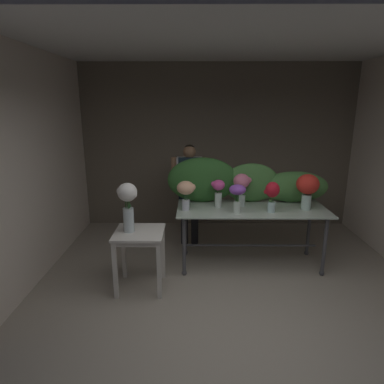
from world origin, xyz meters
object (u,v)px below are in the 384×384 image
(side_table_white, at_px, (139,240))
(florist, at_px, (190,184))
(vase_crimson_roses, at_px, (272,194))
(vase_scarlet_peonies, at_px, (307,187))
(vase_rosy_hydrangea, at_px, (242,186))
(vase_violet_dahlias, at_px, (238,194))
(vase_fuchsia_tulips, at_px, (218,191))
(vase_peach_snapdragons, at_px, (186,191))
(display_table_glass, at_px, (251,217))
(vase_white_roses_tall, at_px, (128,202))

(side_table_white, distance_m, florist, 1.56)
(vase_crimson_roses, bearing_deg, side_table_white, -164.97)
(vase_scarlet_peonies, height_order, vase_rosy_hydrangea, vase_scarlet_peonies)
(florist, height_order, vase_crimson_roses, florist)
(vase_violet_dahlias, distance_m, vase_rosy_hydrangea, 0.34)
(vase_rosy_hydrangea, bearing_deg, vase_fuchsia_tulips, -169.88)
(side_table_white, distance_m, vase_peach_snapdragons, 0.93)
(vase_scarlet_peonies, distance_m, vase_fuchsia_tulips, 1.21)
(side_table_white, relative_size, vase_fuchsia_tulips, 1.93)
(vase_scarlet_peonies, xyz_separation_m, vase_fuchsia_tulips, (-1.20, 0.10, -0.08))
(side_table_white, bearing_deg, display_table_glass, 23.22)
(vase_violet_dahlias, bearing_deg, display_table_glass, 43.43)
(vase_violet_dahlias, distance_m, vase_crimson_roses, 0.47)
(display_table_glass, relative_size, vase_violet_dahlias, 5.34)
(vase_peach_snapdragons, bearing_deg, side_table_white, -135.99)
(display_table_glass, distance_m, vase_violet_dahlias, 0.52)
(vase_fuchsia_tulips, height_order, vase_rosy_hydrangea, vase_rosy_hydrangea)
(florist, bearing_deg, vase_fuchsia_tulips, -59.76)
(florist, height_order, vase_fuchsia_tulips, florist)
(florist, relative_size, vase_violet_dahlias, 4.23)
(florist, relative_size, vase_crimson_roses, 3.97)
(side_table_white, relative_size, vase_violet_dahlias, 1.95)
(vase_peach_snapdragons, height_order, vase_rosy_hydrangea, vase_rosy_hydrangea)
(florist, relative_size, vase_rosy_hydrangea, 3.54)
(vase_rosy_hydrangea, bearing_deg, florist, 139.06)
(display_table_glass, xyz_separation_m, vase_white_roses_tall, (-1.61, -0.64, 0.40))
(vase_fuchsia_tulips, bearing_deg, side_table_white, -146.12)
(vase_scarlet_peonies, relative_size, vase_white_roses_tall, 0.81)
(vase_fuchsia_tulips, height_order, vase_white_roses_tall, vase_white_roses_tall)
(vase_violet_dahlias, relative_size, vase_crimson_roses, 0.94)
(florist, relative_size, vase_fuchsia_tulips, 4.19)
(vase_fuchsia_tulips, bearing_deg, vase_white_roses_tall, -149.02)
(vase_rosy_hydrangea, distance_m, vase_white_roses_tall, 1.64)
(vase_scarlet_peonies, distance_m, vase_white_roses_tall, 2.41)
(vase_scarlet_peonies, relative_size, vase_rosy_hydrangea, 1.06)
(florist, relative_size, vase_scarlet_peonies, 3.34)
(vase_crimson_roses, xyz_separation_m, vase_peach_snapdragons, (-1.15, 0.09, 0.02))
(vase_rosy_hydrangea, xyz_separation_m, vase_white_roses_tall, (-1.47, -0.74, -0.03))
(side_table_white, distance_m, vase_rosy_hydrangea, 1.62)
(vase_violet_dahlias, bearing_deg, vase_fuchsia_tulips, 131.48)
(vase_scarlet_peonies, relative_size, vase_peach_snapdragons, 1.22)
(vase_scarlet_peonies, bearing_deg, vase_peach_snapdragons, -178.79)
(side_table_white, xyz_separation_m, vase_scarlet_peonies, (2.22, 0.58, 0.53))
(display_table_glass, height_order, vase_scarlet_peonies, vase_scarlet_peonies)
(side_table_white, distance_m, vase_violet_dahlias, 1.40)
(display_table_glass, relative_size, vase_scarlet_peonies, 4.22)
(vase_violet_dahlias, xyz_separation_m, vase_rosy_hydrangea, (0.10, 0.33, 0.03))
(vase_rosy_hydrangea, bearing_deg, vase_crimson_roses, -36.77)
(florist, bearing_deg, vase_scarlet_peonies, -26.43)
(florist, distance_m, vase_fuchsia_tulips, 0.82)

